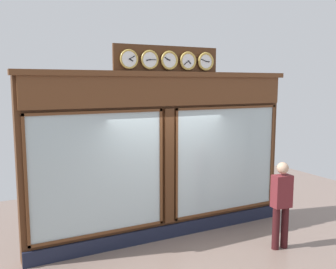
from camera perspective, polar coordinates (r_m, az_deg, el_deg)
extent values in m
cube|color=#4C2B16|center=(7.70, -0.51, -3.60)|extent=(5.64, 0.30, 3.28)
cube|color=#191E33|center=(7.99, 0.07, -14.43)|extent=(5.64, 0.08, 0.28)
cube|color=brown|center=(7.38, 0.14, 6.54)|extent=(5.53, 0.08, 0.57)
cube|color=brown|center=(7.40, 0.07, 9.12)|extent=(5.76, 0.20, 0.10)
cube|color=silver|center=(8.33, 8.89, -3.76)|extent=(2.47, 0.02, 2.22)
cube|color=brown|center=(8.16, 9.13, 4.04)|extent=(2.57, 0.04, 0.05)
cube|color=brown|center=(8.61, 8.81, -11.20)|extent=(2.57, 0.04, 0.05)
cube|color=brown|center=(9.10, 15.40, -2.97)|extent=(0.05, 0.04, 2.32)
cube|color=brown|center=(7.65, 1.29, -4.69)|extent=(0.05, 0.04, 2.32)
cube|color=silver|center=(7.06, -10.42, -5.87)|extent=(2.47, 0.02, 2.22)
cube|color=brown|center=(6.86, -10.60, 3.33)|extent=(2.57, 0.04, 0.05)
cube|color=brown|center=(7.39, -10.15, -14.49)|extent=(2.57, 0.04, 0.05)
cube|color=brown|center=(6.80, -20.66, -6.77)|extent=(0.05, 0.04, 2.32)
cube|color=brown|center=(7.49, -1.07, -4.96)|extent=(0.05, 0.04, 2.32)
cube|color=#4C2B16|center=(7.57, 0.10, -4.82)|extent=(0.20, 0.10, 2.32)
cube|color=#4C2B16|center=(7.45, -0.07, 11.11)|extent=(2.22, 0.06, 0.56)
cylinder|color=white|center=(7.79, 5.73, 10.92)|extent=(0.29, 0.02, 0.29)
torus|color=gold|center=(7.79, 5.75, 10.92)|extent=(0.37, 0.05, 0.37)
cube|color=black|center=(7.80, 6.04, 10.89)|extent=(0.08, 0.01, 0.02)
cube|color=black|center=(7.75, 5.43, 11.10)|extent=(0.12, 0.01, 0.05)
sphere|color=black|center=(7.78, 5.81, 10.92)|extent=(0.02, 0.02, 0.02)
cylinder|color=white|center=(7.58, 3.05, 11.04)|extent=(0.29, 0.02, 0.29)
torus|color=gold|center=(7.57, 3.07, 11.04)|extent=(0.37, 0.05, 0.37)
cube|color=black|center=(7.58, 3.29, 10.82)|extent=(0.07, 0.01, 0.07)
cube|color=black|center=(7.54, 2.78, 10.77)|extent=(0.11, 0.01, 0.09)
sphere|color=black|center=(7.56, 3.12, 11.05)|extent=(0.02, 0.02, 0.02)
cylinder|color=white|center=(7.38, 0.22, 11.14)|extent=(0.29, 0.02, 0.29)
torus|color=gold|center=(7.37, 0.23, 11.14)|extent=(0.36, 0.04, 0.36)
cube|color=black|center=(7.35, 0.01, 11.26)|extent=(0.08, 0.01, 0.04)
cube|color=black|center=(7.34, -0.12, 11.38)|extent=(0.12, 0.01, 0.07)
sphere|color=black|center=(7.36, 0.28, 11.15)|extent=(0.02, 0.02, 0.02)
cylinder|color=white|center=(7.20, -2.77, 11.22)|extent=(0.29, 0.02, 0.29)
torus|color=gold|center=(7.19, -2.76, 11.22)|extent=(0.36, 0.04, 0.36)
cube|color=black|center=(7.17, -3.01, 11.17)|extent=(0.08, 0.01, 0.03)
cube|color=black|center=(7.21, -2.26, 11.22)|extent=(0.12, 0.01, 0.01)
sphere|color=black|center=(7.18, -2.71, 11.23)|extent=(0.02, 0.02, 0.02)
cylinder|color=white|center=(7.03, -5.90, 11.27)|extent=(0.29, 0.02, 0.29)
torus|color=gold|center=(7.03, -5.89, 11.27)|extent=(0.36, 0.04, 0.36)
cube|color=black|center=(7.03, -5.58, 11.13)|extent=(0.08, 0.01, 0.05)
cube|color=black|center=(7.04, -5.44, 11.51)|extent=(0.12, 0.01, 0.07)
sphere|color=black|center=(7.02, -5.85, 11.28)|extent=(0.02, 0.02, 0.02)
cylinder|color=#3A1316|center=(7.69, 15.99, -13.48)|extent=(0.14, 0.14, 0.82)
cylinder|color=#3A1316|center=(7.81, 17.20, -13.21)|extent=(0.14, 0.14, 0.82)
cube|color=maroon|center=(7.52, 16.81, -8.21)|extent=(0.38, 0.26, 0.62)
sphere|color=tan|center=(7.42, 16.95, -4.86)|extent=(0.22, 0.22, 0.22)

